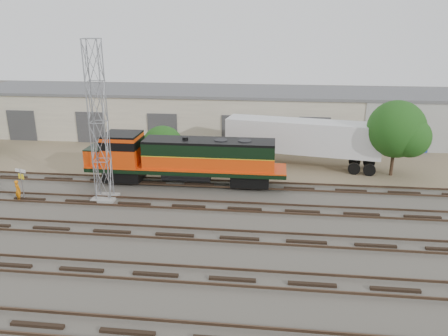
# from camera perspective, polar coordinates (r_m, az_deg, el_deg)

# --- Properties ---
(ground) EXTENTS (140.00, 140.00, 0.00)m
(ground) POSITION_cam_1_polar(r_m,az_deg,el_deg) (29.99, -5.18, -6.22)
(ground) COLOR #47423A
(ground) RESTS_ON ground
(dirt_strip) EXTENTS (80.00, 16.00, 0.02)m
(dirt_strip) POSITION_cam_1_polar(r_m,az_deg,el_deg) (43.87, -1.27, 1.85)
(dirt_strip) COLOR #726047
(dirt_strip) RESTS_ON ground
(tracks) EXTENTS (80.00, 20.40, 0.28)m
(tracks) POSITION_cam_1_polar(r_m,az_deg,el_deg) (27.32, -6.46, -8.65)
(tracks) COLOR black
(tracks) RESTS_ON ground
(warehouse) EXTENTS (58.40, 10.40, 5.30)m
(warehouse) POSITION_cam_1_polar(r_m,az_deg,el_deg) (50.94, -0.02, 7.22)
(warehouse) COLOR beige
(warehouse) RESTS_ON ground
(locomotive) EXTENTS (16.04, 2.81, 3.85)m
(locomotive) POSITION_cam_1_polar(r_m,az_deg,el_deg) (34.97, -5.46, 1.28)
(locomotive) COLOR black
(locomotive) RESTS_ON tracks
(signal_tower) EXTENTS (1.70, 1.70, 11.50)m
(signal_tower) POSITION_cam_1_polar(r_m,az_deg,el_deg) (32.21, -16.03, 5.37)
(signal_tower) COLOR gray
(signal_tower) RESTS_ON ground
(sign_post) EXTENTS (0.95, 0.34, 2.41)m
(sign_post) POSITION_cam_1_polar(r_m,az_deg,el_deg) (35.23, -24.95, -1.19)
(sign_post) COLOR gray
(sign_post) RESTS_ON ground
(worker) EXTENTS (0.69, 0.62, 1.59)m
(worker) POSITION_cam_1_polar(r_m,az_deg,el_deg) (35.45, -25.32, -2.67)
(worker) COLOR orange
(worker) RESTS_ON ground
(semi_trailer) EXTENTS (13.96, 5.14, 4.21)m
(semi_trailer) POSITION_cam_1_polar(r_m,az_deg,el_deg) (40.09, 10.62, 3.87)
(semi_trailer) COLOR silver
(semi_trailer) RESTS_ON ground
(dumpster_blue) EXTENTS (1.99, 1.92, 1.50)m
(dumpster_blue) POSITION_cam_1_polar(r_m,az_deg,el_deg) (48.75, 23.86, 2.85)
(dumpster_blue) COLOR navy
(dumpster_blue) RESTS_ON ground
(tree_mid) EXTENTS (4.10, 3.91, 3.91)m
(tree_mid) POSITION_cam_1_polar(r_m,az_deg,el_deg) (40.20, -7.76, 2.54)
(tree_mid) COLOR #382619
(tree_mid) RESTS_ON ground
(tree_east) EXTENTS (5.05, 4.81, 6.49)m
(tree_east) POSITION_cam_1_polar(r_m,az_deg,el_deg) (39.15, 21.98, 4.48)
(tree_east) COLOR #382619
(tree_east) RESTS_ON ground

